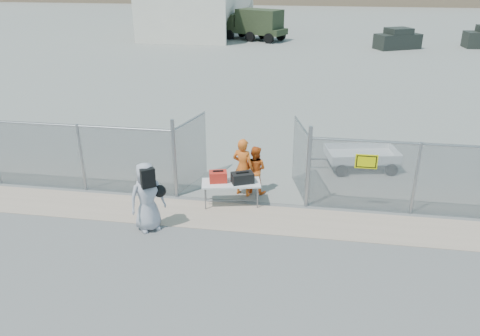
% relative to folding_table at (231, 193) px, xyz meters
% --- Properties ---
extents(ground, '(160.00, 160.00, 0.00)m').
position_rel_folding_table_xyz_m(ground, '(0.23, -1.76, -0.37)').
color(ground, '#595959').
extents(tarmac_inside, '(160.00, 80.00, 0.01)m').
position_rel_folding_table_xyz_m(tarmac_inside, '(0.23, 40.24, -0.36)').
color(tarmac_inside, gray).
rests_on(tarmac_inside, ground).
extents(dirt_strip, '(44.00, 1.60, 0.01)m').
position_rel_folding_table_xyz_m(dirt_strip, '(0.23, -0.76, -0.36)').
color(dirt_strip, tan).
rests_on(dirt_strip, ground).
extents(chain_link_fence, '(40.00, 0.20, 2.20)m').
position_rel_folding_table_xyz_m(chain_link_fence, '(0.23, 0.24, 0.73)').
color(chain_link_fence, gray).
rests_on(chain_link_fence, ground).
extents(folding_table, '(1.83, 1.06, 0.73)m').
position_rel_folding_table_xyz_m(folding_table, '(0.00, 0.00, 0.00)').
color(folding_table, silver).
rests_on(folding_table, ground).
extents(orange_bag, '(0.59, 0.46, 0.32)m').
position_rel_folding_table_xyz_m(orange_bag, '(-0.38, -0.01, 0.53)').
color(orange_bag, red).
rests_on(orange_bag, folding_table).
extents(black_duffel, '(0.73, 0.60, 0.31)m').
position_rel_folding_table_xyz_m(black_duffel, '(0.34, 0.03, 0.52)').
color(black_duffel, black).
rests_on(black_duffel, folding_table).
extents(security_worker_left, '(0.78, 0.63, 1.86)m').
position_rel_folding_table_xyz_m(security_worker_left, '(0.25, 0.69, 0.56)').
color(security_worker_left, orange).
rests_on(security_worker_left, ground).
extents(security_worker_right, '(0.87, 0.75, 1.54)m').
position_rel_folding_table_xyz_m(security_worker_right, '(0.59, 0.94, 0.40)').
color(security_worker_right, orange).
rests_on(security_worker_right, ground).
extents(visitor, '(1.13, 1.06, 1.93)m').
position_rel_folding_table_xyz_m(visitor, '(-1.96, -1.73, 0.60)').
color(visitor, '#9D9DA8').
rests_on(visitor, ground).
extents(utility_trailer, '(3.41, 2.24, 0.76)m').
position_rel_folding_table_xyz_m(utility_trailer, '(4.05, 3.38, 0.02)').
color(utility_trailer, silver).
rests_on(utility_trailer, ground).
extents(military_truck, '(6.26, 4.43, 2.81)m').
position_rel_folding_table_xyz_m(military_truck, '(-3.49, 32.94, 1.04)').
color(military_truck, '#2B361F').
rests_on(military_truck, ground).
extents(parked_vehicle_near, '(4.10, 3.20, 1.69)m').
position_rel_folding_table_xyz_m(parked_vehicle_near, '(9.07, 29.83, 0.48)').
color(parked_vehicle_near, '#222722').
rests_on(parked_vehicle_near, ground).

